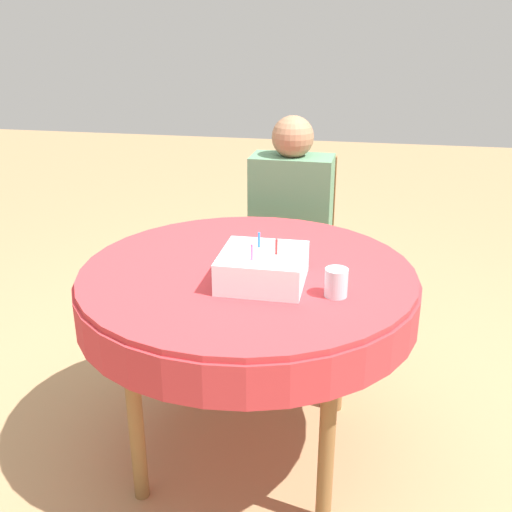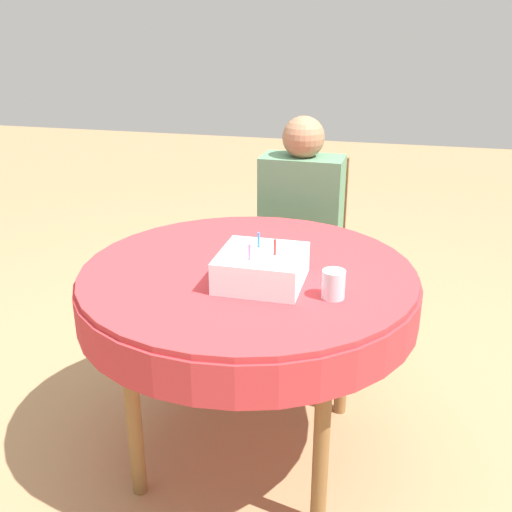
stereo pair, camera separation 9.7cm
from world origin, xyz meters
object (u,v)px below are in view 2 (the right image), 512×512
at_px(chair, 303,246).
at_px(birthday_cake, 262,268).
at_px(person, 300,215).
at_px(drinking_glass, 333,284).

xyz_separation_m(chair, birthday_cake, (0.03, -1.02, 0.31)).
relative_size(chair, person, 0.81).
relative_size(person, drinking_glass, 12.77).
bearing_deg(birthday_cake, chair, 91.96).
xyz_separation_m(birthday_cake, drinking_glass, (0.23, -0.06, -0.01)).
bearing_deg(birthday_cake, drinking_glass, -13.37).
height_order(chair, drinking_glass, chair).
bearing_deg(drinking_glass, chair, 103.96).
bearing_deg(person, birthday_cake, -86.29).
relative_size(birthday_cake, drinking_glass, 3.01).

